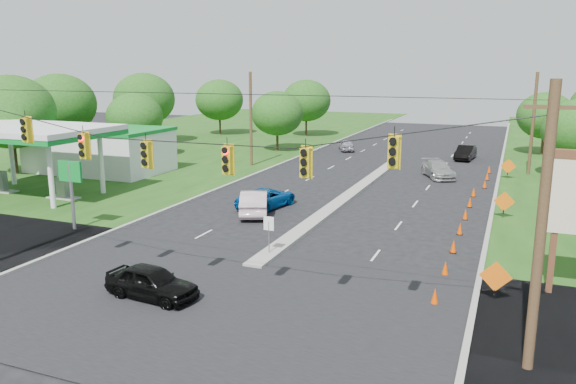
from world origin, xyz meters
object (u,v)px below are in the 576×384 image
at_px(black_sedan, 152,282).
at_px(blue_pickup, 267,198).
at_px(white_sedan, 254,202).
at_px(gas_station, 89,146).

bearing_deg(black_sedan, blue_pickup, 12.41).
xyz_separation_m(black_sedan, white_sedan, (-1.96, 13.97, 0.11)).
distance_m(black_sedan, white_sedan, 14.11).
height_order(gas_station, blue_pickup, gas_station).
height_order(gas_station, white_sedan, gas_station).
xyz_separation_m(gas_station, white_sedan, (19.38, -6.99, -1.77)).
xyz_separation_m(gas_station, black_sedan, (21.34, -20.96, -1.88)).
height_order(black_sedan, blue_pickup, black_sedan).
distance_m(white_sedan, blue_pickup, 2.00).
distance_m(black_sedan, blue_pickup, 16.09).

